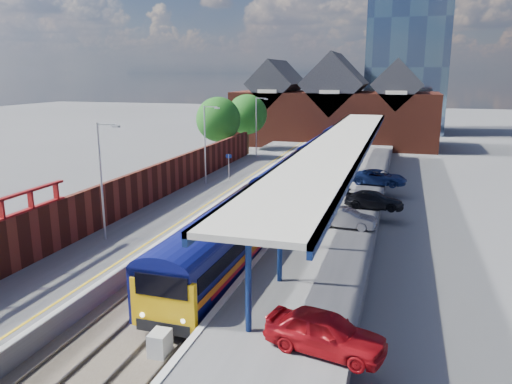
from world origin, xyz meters
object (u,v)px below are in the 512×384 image
at_px(parked_car_silver, 346,218).
at_px(parked_car_red, 325,332).
at_px(parked_car_dark, 374,200).
at_px(relay_cabinet, 160,344).
at_px(lamp_post_c, 206,140).
at_px(parked_car_blue, 380,177).
at_px(lamp_post_b, 103,174).
at_px(train, 311,161).
at_px(lamp_post_d, 257,123).
at_px(platform_sign, 229,163).

bearing_deg(parked_car_silver, parked_car_red, -172.42).
height_order(parked_car_dark, relay_cabinet, parked_car_dark).
relative_size(parked_car_red, parked_car_dark, 1.02).
distance_m(lamp_post_c, parked_car_blue, 15.81).
height_order(lamp_post_b, parked_car_blue, lamp_post_b).
distance_m(lamp_post_c, parked_car_dark, 15.78).
height_order(parked_car_silver, relay_cabinet, parked_car_silver).
relative_size(parked_car_blue, relay_cabinet, 4.74).
height_order(train, lamp_post_d, lamp_post_d).
xyz_separation_m(lamp_post_b, parked_car_silver, (13.46, 6.51, -3.37)).
height_order(lamp_post_c, parked_car_dark, lamp_post_c).
distance_m(train, lamp_post_d, 11.23).
distance_m(lamp_post_d, parked_car_dark, 25.24).
bearing_deg(lamp_post_c, relay_cabinet, -72.12).
distance_m(platform_sign, parked_car_red, 29.64).
height_order(lamp_post_b, relay_cabinet, lamp_post_b).
xyz_separation_m(lamp_post_c, parked_car_silver, (13.46, -9.49, -3.37)).
height_order(parked_car_red, relay_cabinet, parked_car_red).
bearing_deg(lamp_post_c, parked_car_silver, -35.19).
height_order(lamp_post_d, platform_sign, lamp_post_d).
xyz_separation_m(lamp_post_d, relay_cabinet, (8.09, -41.09, -4.49)).
relative_size(lamp_post_d, parked_car_red, 1.60).
bearing_deg(parked_car_blue, lamp_post_d, 61.31).
xyz_separation_m(train, relay_cabinet, (0.24, -33.59, -1.62)).
bearing_deg(relay_cabinet, lamp_post_b, 130.81).
bearing_deg(platform_sign, parked_car_red, -63.86).
bearing_deg(relay_cabinet, parked_car_blue, 76.16).
bearing_deg(parked_car_dark, lamp_post_d, 41.05).
xyz_separation_m(platform_sign, relay_cabinet, (6.73, -27.09, -2.19)).
height_order(lamp_post_c, parked_car_red, lamp_post_c).
bearing_deg(parked_car_dark, parked_car_red, -176.66).
xyz_separation_m(train, lamp_post_d, (-7.86, 7.50, 2.87)).
bearing_deg(parked_car_dark, train, 33.64).
bearing_deg(train, parked_car_blue, -31.09).
xyz_separation_m(lamp_post_d, parked_car_dark, (14.86, -20.11, -3.37)).
xyz_separation_m(parked_car_dark, relay_cabinet, (-6.77, -20.97, -1.12)).
height_order(train, parked_car_silver, train).
xyz_separation_m(train, lamp_post_b, (-7.86, -24.50, 2.87)).
height_order(platform_sign, parked_car_dark, platform_sign).
distance_m(parked_car_silver, parked_car_dark, 5.56).
relative_size(lamp_post_d, platform_sign, 2.80).
bearing_deg(parked_car_dark, lamp_post_b, 133.24).
bearing_deg(parked_car_red, platform_sign, 38.59).
height_order(lamp_post_b, parked_car_dark, lamp_post_b).
bearing_deg(parked_car_dark, platform_sign, 70.23).
bearing_deg(lamp_post_b, lamp_post_d, 90.00).
bearing_deg(lamp_post_b, lamp_post_c, 90.00).
relative_size(train, parked_car_silver, 17.39).
relative_size(lamp_post_b, parked_car_dark, 1.63).
height_order(lamp_post_c, relay_cabinet, lamp_post_c).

